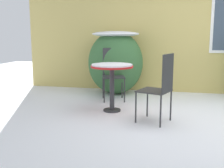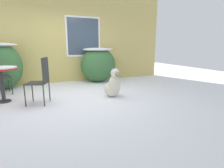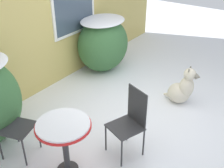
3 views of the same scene
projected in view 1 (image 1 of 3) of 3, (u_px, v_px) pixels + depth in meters
name	position (u px, v px, depth m)	size (l,w,h in m)	color
ground_plane	(206.00, 122.00, 4.22)	(16.00, 16.00, 0.00)	white
house_wall	(202.00, 18.00, 6.03)	(8.00, 0.10, 3.28)	tan
shrub_left	(115.00, 61.00, 6.10)	(1.19, 1.06, 1.36)	#386638
patio_table	(112.00, 72.00, 4.69)	(0.71, 0.71, 0.80)	#2D2D30
patio_chair_near_table	(113.00, 72.00, 5.57)	(0.54, 0.54, 1.02)	#2D2D30
patio_chair_far_side	(160.00, 86.00, 4.08)	(0.55, 0.55, 1.02)	#2D2D30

